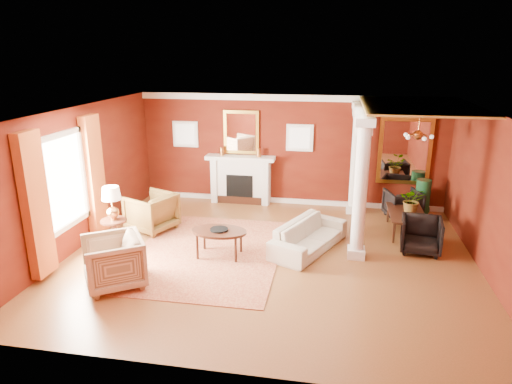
% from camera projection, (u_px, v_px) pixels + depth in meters
% --- Properties ---
extents(ground, '(8.00, 8.00, 0.00)m').
position_uv_depth(ground, '(270.00, 257.00, 9.16)').
color(ground, brown).
rests_on(ground, ground).
extents(room_shell, '(8.04, 7.04, 2.92)m').
position_uv_depth(room_shell, '(271.00, 159.00, 8.56)').
color(room_shell, '#5F1C0D').
rests_on(room_shell, ground).
extents(fireplace, '(1.85, 0.42, 1.29)m').
position_uv_depth(fireplace, '(241.00, 179.00, 12.30)').
color(fireplace, white).
rests_on(fireplace, ground).
extents(overmantel_mirror, '(0.95, 0.07, 1.15)m').
position_uv_depth(overmantel_mirror, '(241.00, 132.00, 12.06)').
color(overmantel_mirror, gold).
rests_on(overmantel_mirror, fireplace).
extents(flank_window_left, '(0.70, 0.07, 0.70)m').
position_uv_depth(flank_window_left, '(186.00, 134.00, 12.36)').
color(flank_window_left, white).
rests_on(flank_window_left, room_shell).
extents(flank_window_right, '(0.70, 0.07, 0.70)m').
position_uv_depth(flank_window_right, '(300.00, 138.00, 11.84)').
color(flank_window_right, white).
rests_on(flank_window_right, room_shell).
extents(left_window, '(0.21, 2.55, 2.60)m').
position_uv_depth(left_window, '(67.00, 188.00, 8.83)').
color(left_window, white).
rests_on(left_window, room_shell).
extents(column_front, '(0.36, 0.36, 2.80)m').
position_uv_depth(column_front, '(361.00, 189.00, 8.73)').
color(column_front, white).
rests_on(column_front, ground).
extents(column_back, '(0.36, 0.36, 2.80)m').
position_uv_depth(column_back, '(356.00, 158.00, 11.27)').
color(column_back, white).
rests_on(column_back, ground).
extents(header_beam, '(0.30, 3.20, 0.32)m').
position_uv_depth(header_beam, '(361.00, 116.00, 9.88)').
color(header_beam, white).
rests_on(header_beam, column_front).
extents(amber_ceiling, '(2.30, 3.40, 0.04)m').
position_uv_depth(amber_ceiling, '(419.00, 106.00, 9.47)').
color(amber_ceiling, gold).
rests_on(amber_ceiling, room_shell).
extents(dining_mirror, '(1.30, 0.07, 1.70)m').
position_uv_depth(dining_mirror, '(405.00, 151.00, 11.45)').
color(dining_mirror, gold).
rests_on(dining_mirror, room_shell).
extents(chandelier, '(0.60, 0.62, 0.75)m').
position_uv_depth(chandelier, '(418.00, 135.00, 9.69)').
color(chandelier, '#BB783A').
rests_on(chandelier, room_shell).
extents(crown_trim, '(8.00, 0.08, 0.16)m').
position_uv_depth(crown_trim, '(291.00, 98.00, 11.57)').
color(crown_trim, white).
rests_on(crown_trim, room_shell).
extents(base_trim, '(8.00, 0.08, 0.12)m').
position_uv_depth(base_trim, '(289.00, 201.00, 12.39)').
color(base_trim, white).
rests_on(base_trim, ground).
extents(rug, '(2.96, 3.94, 0.02)m').
position_uv_depth(rug, '(208.00, 253.00, 9.34)').
color(rug, maroon).
rests_on(rug, ground).
extents(sofa, '(1.39, 2.11, 0.80)m').
position_uv_depth(sofa, '(309.00, 231.00, 9.41)').
color(sofa, beige).
rests_on(sofa, ground).
extents(armchair_leopard, '(1.17, 1.20, 0.96)m').
position_uv_depth(armchair_leopard, '(151.00, 210.00, 10.42)').
color(armchair_leopard, black).
rests_on(armchair_leopard, ground).
extents(armchair_stripe, '(1.29, 1.31, 0.99)m').
position_uv_depth(armchair_stripe, '(113.00, 259.00, 7.92)').
color(armchair_stripe, tan).
rests_on(armchair_stripe, ground).
extents(coffee_table, '(1.11, 1.11, 0.56)m').
position_uv_depth(coffee_table, '(219.00, 232.00, 9.06)').
color(coffee_table, black).
rests_on(coffee_table, ground).
extents(coffee_book, '(0.15, 0.04, 0.20)m').
position_uv_depth(coffee_book, '(217.00, 226.00, 8.97)').
color(coffee_book, black).
rests_on(coffee_book, coffee_table).
extents(side_table, '(0.54, 0.54, 1.34)m').
position_uv_depth(side_table, '(112.00, 208.00, 9.34)').
color(side_table, black).
rests_on(side_table, ground).
extents(dining_table, '(0.50, 1.40, 0.78)m').
position_uv_depth(dining_table, '(407.00, 217.00, 10.26)').
color(dining_table, black).
rests_on(dining_table, ground).
extents(dining_chair_near, '(0.85, 0.81, 0.80)m').
position_uv_depth(dining_chair_near, '(421.00, 233.00, 9.30)').
color(dining_chair_near, black).
rests_on(dining_chair_near, ground).
extents(dining_chair_far, '(0.94, 0.90, 0.79)m').
position_uv_depth(dining_chair_far, '(403.00, 203.00, 11.16)').
color(dining_chair_far, black).
rests_on(dining_chair_far, ground).
extents(green_urn, '(0.40, 0.40, 0.96)m').
position_uv_depth(green_urn, '(422.00, 202.00, 11.30)').
color(green_urn, '#154121').
rests_on(green_urn, ground).
extents(potted_plant, '(0.62, 0.67, 0.46)m').
position_uv_depth(potted_plant, '(413.00, 191.00, 10.06)').
color(potted_plant, '#26591E').
rests_on(potted_plant, dining_table).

